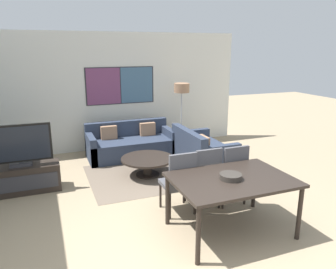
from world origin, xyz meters
name	(u,v)px	position (x,y,z in m)	size (l,w,h in m)	color
wall_back	(110,92)	(0.01, 5.07, 1.41)	(6.63, 0.09, 2.80)	silver
area_rug	(148,175)	(0.27, 2.99, 0.00)	(2.27, 1.91, 0.01)	#706051
tv_console	(23,179)	(-1.97, 3.05, 0.24)	(1.24, 0.45, 0.48)	black
television	(19,146)	(-1.97, 3.05, 0.84)	(1.06, 0.20, 0.72)	#2D2D33
sofa_main	(130,145)	(0.27, 4.30, 0.27)	(1.95, 0.90, 0.78)	#2D384C
sofa_side	(201,152)	(1.53, 3.18, 0.27)	(0.90, 1.47, 0.78)	#2D384C
coffee_table	(148,162)	(0.27, 2.99, 0.27)	(1.03, 1.03, 0.36)	black
dining_table	(232,183)	(0.70, 0.65, 0.71)	(1.57, 1.09, 0.78)	black
dining_chair_left	(180,180)	(0.25, 1.36, 0.55)	(0.46, 0.46, 0.99)	#4C4C51
dining_chair_centre	(205,174)	(0.70, 1.40, 0.55)	(0.46, 0.46, 0.99)	#4C4C51
dining_chair_right	(231,171)	(1.15, 1.37, 0.55)	(0.46, 0.46, 0.99)	#4C4C51
fruit_bowl	(231,176)	(0.66, 0.63, 0.82)	(0.29, 0.29, 0.07)	#332D28
floor_lamp	(182,93)	(1.61, 4.41, 1.39)	(0.37, 0.37, 1.62)	#2D2D33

